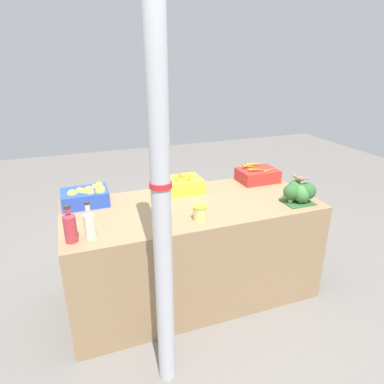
% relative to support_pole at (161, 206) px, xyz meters
% --- Properties ---
extents(ground_plane, '(10.00, 10.00, 0.00)m').
position_rel_support_pole_xyz_m(ground_plane, '(0.43, 0.72, -1.18)').
color(ground_plane, slate).
extents(market_table, '(1.95, 0.86, 0.82)m').
position_rel_support_pole_xyz_m(market_table, '(0.43, 0.72, -0.77)').
color(market_table, '#937551').
rests_on(market_table, ground_plane).
extents(support_pole, '(0.11, 0.11, 2.35)m').
position_rel_support_pole_xyz_m(support_pole, '(0.00, 0.00, 0.00)').
color(support_pole, '#B7BABF').
rests_on(support_pole, ground_plane).
extents(apple_crate, '(0.35, 0.25, 0.15)m').
position_rel_support_pole_xyz_m(apple_crate, '(-0.33, 1.00, -0.29)').
color(apple_crate, '#2847B7').
rests_on(apple_crate, market_table).
extents(orange_crate, '(0.35, 0.25, 0.15)m').
position_rel_support_pole_xyz_m(orange_crate, '(0.43, 1.00, -0.28)').
color(orange_crate, gold).
rests_on(orange_crate, market_table).
extents(carrot_crate, '(0.35, 0.25, 0.15)m').
position_rel_support_pole_xyz_m(carrot_crate, '(1.17, 1.00, -0.29)').
color(carrot_crate, red).
rests_on(carrot_crate, market_table).
extents(broccoli_pile, '(0.24, 0.20, 0.17)m').
position_rel_support_pole_xyz_m(broccoli_pile, '(1.22, 0.46, -0.27)').
color(broccoli_pile, '#2D602D').
rests_on(broccoli_pile, market_table).
extents(juice_bottle_ruby, '(0.08, 0.08, 0.24)m').
position_rel_support_pole_xyz_m(juice_bottle_ruby, '(-0.46, 0.44, -0.25)').
color(juice_bottle_ruby, '#B2333D').
rests_on(juice_bottle_ruby, market_table).
extents(juice_bottle_cloudy, '(0.07, 0.07, 0.25)m').
position_rel_support_pole_xyz_m(juice_bottle_cloudy, '(-0.35, 0.44, -0.25)').
color(juice_bottle_cloudy, beige).
rests_on(juice_bottle_cloudy, market_table).
extents(pickle_jar, '(0.10, 0.10, 0.11)m').
position_rel_support_pole_xyz_m(pickle_jar, '(0.39, 0.44, -0.30)').
color(pickle_jar, '#D1CC75').
rests_on(pickle_jar, market_table).
extents(sparrow_bird, '(0.09, 0.12, 0.05)m').
position_rel_support_pole_xyz_m(sparrow_bird, '(1.21, 0.47, -0.16)').
color(sparrow_bird, '#4C3D2D').
rests_on(sparrow_bird, broccoli_pile).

